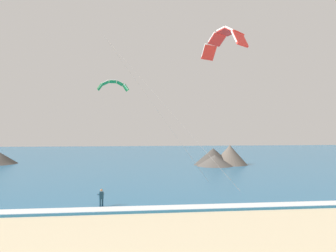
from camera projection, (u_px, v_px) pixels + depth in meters
sea at (110, 157)px, 87.39m from camera, size 200.00×120.00×0.20m
surf_foam at (83, 210)px, 28.86m from camera, size 200.00×1.75×0.04m
surfboard at (101, 208)px, 30.28m from camera, size 0.87×1.47×0.09m
kitesurfer at (101, 198)px, 30.30m from camera, size 0.63×0.63×1.69m
kite_primary at (224, 39)px, 34.95m from camera, size 12.98×7.11×15.56m
kite_distant at (113, 84)px, 67.06m from camera, size 5.97×2.01×2.17m
headland_right at (220, 158)px, 66.71m from camera, size 10.56×10.57×3.93m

